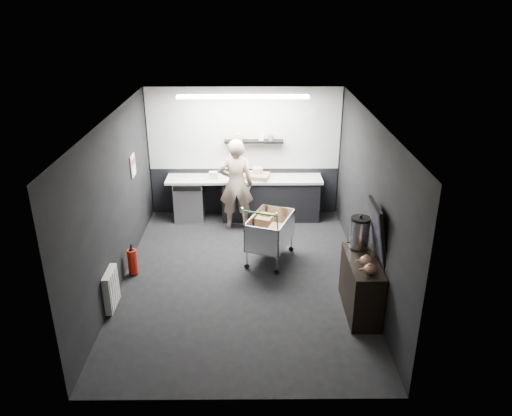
{
  "coord_description": "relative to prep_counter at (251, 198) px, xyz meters",
  "views": [
    {
      "loc": [
        0.17,
        -7.24,
        4.4
      ],
      "look_at": [
        0.23,
        0.4,
        1.1
      ],
      "focal_mm": 35.0,
      "sensor_mm": 36.0,
      "label": 1
    }
  ],
  "objects": [
    {
      "name": "wall_left",
      "position": [
        -2.14,
        -2.42,
        0.89
      ],
      "size": [
        0.0,
        5.5,
        5.5
      ],
      "primitive_type": "plane",
      "rotation": [
        1.57,
        0.0,
        1.57
      ],
      "color": "black",
      "rests_on": "floor"
    },
    {
      "name": "ceiling",
      "position": [
        -0.14,
        -2.42,
        2.24
      ],
      "size": [
        5.5,
        5.5,
        0.0
      ],
      "primitive_type": "plane",
      "rotation": [
        3.14,
        0.0,
        0.0
      ],
      "color": "silver",
      "rests_on": "wall_back"
    },
    {
      "name": "prep_counter",
      "position": [
        0.0,
        0.0,
        0.0
      ],
      "size": [
        3.2,
        0.61,
        0.9
      ],
      "color": "black",
      "rests_on": "floor"
    },
    {
      "name": "white_container",
      "position": [
        -0.77,
        -0.05,
        0.52
      ],
      "size": [
        0.17,
        0.14,
        0.15
      ],
      "primitive_type": "cube",
      "rotation": [
        0.0,
        0.0,
        0.02
      ],
      "color": "silver",
      "rests_on": "prep_counter"
    },
    {
      "name": "wall_right",
      "position": [
        1.86,
        -2.42,
        0.89
      ],
      "size": [
        0.0,
        5.5,
        5.5
      ],
      "primitive_type": "plane",
      "rotation": [
        1.57,
        0.0,
        -1.57
      ],
      "color": "black",
      "rests_on": "floor"
    },
    {
      "name": "floor",
      "position": [
        -0.14,
        -2.42,
        -0.46
      ],
      "size": [
        5.5,
        5.5,
        0.0
      ],
      "primitive_type": "plane",
      "color": "black",
      "rests_on": "ground"
    },
    {
      "name": "fire_extinguisher",
      "position": [
        -1.99,
        -2.31,
        -0.19
      ],
      "size": [
        0.16,
        0.16,
        0.54
      ],
      "color": "#AD170B",
      "rests_on": "floor"
    },
    {
      "name": "floating_shelf",
      "position": [
        0.06,
        0.2,
        1.16
      ],
      "size": [
        1.2,
        0.22,
        0.04
      ],
      "primitive_type": "cube",
      "color": "black",
      "rests_on": "wall_back"
    },
    {
      "name": "sideboard",
      "position": [
        1.64,
        -3.36,
        0.09
      ],
      "size": [
        0.49,
        1.15,
        1.72
      ],
      "color": "black",
      "rests_on": "floor"
    },
    {
      "name": "wall_front",
      "position": [
        -0.14,
        -5.17,
        0.89
      ],
      "size": [
        5.5,
        0.0,
        5.5
      ],
      "primitive_type": "plane",
      "rotation": [
        -1.57,
        0.0,
        0.0
      ],
      "color": "black",
      "rests_on": "floor"
    },
    {
      "name": "ceiling_strip",
      "position": [
        -0.14,
        -0.57,
        2.21
      ],
      "size": [
        2.4,
        0.2,
        0.04
      ],
      "primitive_type": "cube",
      "color": "white",
      "rests_on": "ceiling"
    },
    {
      "name": "dado_panel",
      "position": [
        -0.14,
        0.31,
        0.04
      ],
      "size": [
        3.95,
        0.02,
        1.0
      ],
      "primitive_type": "cube",
      "color": "black",
      "rests_on": "wall_back"
    },
    {
      "name": "person",
      "position": [
        -0.29,
        -0.45,
        0.47
      ],
      "size": [
        0.69,
        0.46,
        1.85
      ],
      "primitive_type": "imported",
      "rotation": [
        0.0,
        0.0,
        3.17
      ],
      "color": "beige",
      "rests_on": "floor"
    },
    {
      "name": "cardboard_box",
      "position": [
        0.11,
        -0.05,
        0.49
      ],
      "size": [
        0.58,
        0.49,
        0.1
      ],
      "primitive_type": "cube",
      "rotation": [
        0.0,
        0.0,
        -0.21
      ],
      "color": "tan",
      "rests_on": "prep_counter"
    },
    {
      "name": "wall_clock",
      "position": [
        1.26,
        0.3,
        1.69
      ],
      "size": [
        0.2,
        0.03,
        0.2
      ],
      "primitive_type": "cylinder",
      "rotation": [
        1.57,
        0.0,
        0.0
      ],
      "color": "silver",
      "rests_on": "wall_back"
    },
    {
      "name": "pink_tub",
      "position": [
        0.14,
        0.0,
        0.56
      ],
      "size": [
        0.22,
        0.22,
        0.22
      ],
      "primitive_type": "cylinder",
      "color": "beige",
      "rests_on": "prep_counter"
    },
    {
      "name": "shopping_cart",
      "position": [
        0.33,
        -1.82,
        0.09
      ],
      "size": [
        0.96,
        1.24,
        1.14
      ],
      "color": "silver",
      "rests_on": "floor"
    },
    {
      "name": "wall_back",
      "position": [
        -0.14,
        0.33,
        0.89
      ],
      "size": [
        5.5,
        0.0,
        5.5
      ],
      "primitive_type": "plane",
      "rotation": [
        1.57,
        0.0,
        0.0
      ],
      "color": "black",
      "rests_on": "floor"
    },
    {
      "name": "poster",
      "position": [
        -2.12,
        -1.12,
        1.09
      ],
      "size": [
        0.02,
        0.3,
        0.4
      ],
      "primitive_type": "cube",
      "color": "white",
      "rests_on": "wall_left"
    },
    {
      "name": "radiator",
      "position": [
        -2.08,
        -3.32,
        -0.11
      ],
      "size": [
        0.1,
        0.5,
        0.6
      ],
      "primitive_type": "cube",
      "color": "silver",
      "rests_on": "wall_left"
    },
    {
      "name": "poster_red_band",
      "position": [
        -2.11,
        -1.12,
        1.16
      ],
      "size": [
        0.02,
        0.22,
        0.1
      ],
      "primitive_type": "cube",
      "color": "red",
      "rests_on": "poster"
    },
    {
      "name": "kitchen_wall_panel",
      "position": [
        -0.14,
        0.31,
        1.39
      ],
      "size": [
        3.95,
        0.02,
        1.7
      ],
      "primitive_type": "cube",
      "color": "beige",
      "rests_on": "wall_back"
    }
  ]
}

